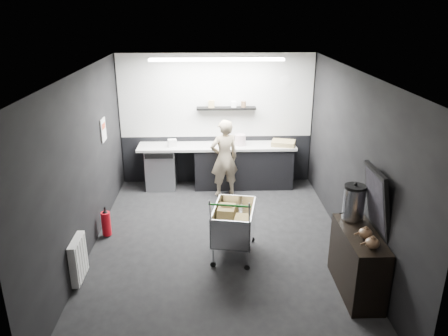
{
  "coord_description": "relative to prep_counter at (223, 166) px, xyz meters",
  "views": [
    {
      "loc": [
        -0.14,
        -6.06,
        3.57
      ],
      "look_at": [
        0.08,
        0.4,
        1.16
      ],
      "focal_mm": 35.0,
      "sensor_mm": 36.0,
      "label": 1
    }
  ],
  "objects": [
    {
      "name": "floor",
      "position": [
        -0.14,
        -2.42,
        -0.46
      ],
      "size": [
        5.5,
        5.5,
        0.0
      ],
      "primitive_type": "plane",
      "color": "black",
      "rests_on": "ground"
    },
    {
      "name": "ceiling",
      "position": [
        -0.14,
        -2.42,
        2.24
      ],
      "size": [
        5.5,
        5.5,
        0.0
      ],
      "primitive_type": "plane",
      "rotation": [
        3.14,
        0.0,
        0.0
      ],
      "color": "silver",
      "rests_on": "wall_back"
    },
    {
      "name": "wall_back",
      "position": [
        -0.14,
        0.33,
        0.89
      ],
      "size": [
        5.5,
        0.0,
        5.5
      ],
      "primitive_type": "plane",
      "rotation": [
        1.57,
        0.0,
        0.0
      ],
      "color": "black",
      "rests_on": "floor"
    },
    {
      "name": "wall_front",
      "position": [
        -0.14,
        -5.17,
        0.89
      ],
      "size": [
        5.5,
        0.0,
        5.5
      ],
      "primitive_type": "plane",
      "rotation": [
        -1.57,
        0.0,
        0.0
      ],
      "color": "black",
      "rests_on": "floor"
    },
    {
      "name": "wall_left",
      "position": [
        -2.14,
        -2.42,
        0.89
      ],
      "size": [
        0.0,
        5.5,
        5.5
      ],
      "primitive_type": "plane",
      "rotation": [
        1.57,
        0.0,
        1.57
      ],
      "color": "black",
      "rests_on": "floor"
    },
    {
      "name": "wall_right",
      "position": [
        1.86,
        -2.42,
        0.89
      ],
      "size": [
        0.0,
        5.5,
        5.5
      ],
      "primitive_type": "plane",
      "rotation": [
        1.57,
        0.0,
        -1.57
      ],
      "color": "black",
      "rests_on": "floor"
    },
    {
      "name": "kitchen_wall_panel",
      "position": [
        -0.14,
        0.31,
        1.39
      ],
      "size": [
        3.95,
        0.02,
        1.7
      ],
      "primitive_type": "cube",
      "color": "silver",
      "rests_on": "wall_back"
    },
    {
      "name": "dado_panel",
      "position": [
        -0.14,
        0.31,
        0.04
      ],
      "size": [
        3.95,
        0.02,
        1.0
      ],
      "primitive_type": "cube",
      "color": "black",
      "rests_on": "wall_back"
    },
    {
      "name": "floating_shelf",
      "position": [
        0.06,
        0.2,
        1.16
      ],
      "size": [
        1.2,
        0.22,
        0.04
      ],
      "primitive_type": "cube",
      "color": "black",
      "rests_on": "wall_back"
    },
    {
      "name": "wall_clock",
      "position": [
        1.26,
        0.3,
        1.69
      ],
      "size": [
        0.2,
        0.03,
        0.2
      ],
      "primitive_type": "cylinder",
      "rotation": [
        1.57,
        0.0,
        0.0
      ],
      "color": "white",
      "rests_on": "wall_back"
    },
    {
      "name": "poster",
      "position": [
        -2.12,
        -1.12,
        1.09
      ],
      "size": [
        0.02,
        0.3,
        0.4
      ],
      "primitive_type": "cube",
      "color": "white",
      "rests_on": "wall_left"
    },
    {
      "name": "poster_red_band",
      "position": [
        -2.11,
        -1.12,
        1.16
      ],
      "size": [
        0.02,
        0.22,
        0.1
      ],
      "primitive_type": "cube",
      "color": "red",
      "rests_on": "poster"
    },
    {
      "name": "radiator",
      "position": [
        -2.08,
        -3.32,
        -0.11
      ],
      "size": [
        0.1,
        0.5,
        0.6
      ],
      "primitive_type": "cube",
      "color": "white",
      "rests_on": "wall_left"
    },
    {
      "name": "ceiling_strip",
      "position": [
        -0.14,
        -0.57,
        2.21
      ],
      "size": [
        2.4,
        0.2,
        0.04
      ],
      "primitive_type": "cube",
      "color": "white",
      "rests_on": "ceiling"
    },
    {
      "name": "prep_counter",
      "position": [
        0.0,
        0.0,
        0.0
      ],
      "size": [
        3.2,
        0.61,
        0.9
      ],
      "color": "black",
      "rests_on": "floor"
    },
    {
      "name": "person",
      "position": [
        0.0,
        -0.45,
        0.32
      ],
      "size": [
        0.65,
        0.52,
        1.55
      ],
      "primitive_type": "imported",
      "rotation": [
        0.0,
        0.0,
        3.45
      ],
      "color": "beige",
      "rests_on": "floor"
    },
    {
      "name": "shopping_cart",
      "position": [
        0.06,
        -2.68,
        0.05
      ],
      "size": [
        0.74,
        1.06,
        1.06
      ],
      "color": "silver",
      "rests_on": "floor"
    },
    {
      "name": "sideboard",
      "position": [
        1.64,
        -3.61,
        0.09
      ],
      "size": [
        0.49,
        1.14,
        1.71
      ],
      "color": "black",
      "rests_on": "floor"
    },
    {
      "name": "fire_extinguisher",
      "position": [
        -1.99,
        -2.06,
        -0.22
      ],
      "size": [
        0.15,
        0.15,
        0.49
      ],
      "color": "red",
      "rests_on": "floor"
    },
    {
      "name": "cardboard_box",
      "position": [
        1.22,
        -0.05,
        0.49
      ],
      "size": [
        0.54,
        0.46,
        0.09
      ],
      "primitive_type": "cube",
      "rotation": [
        0.0,
        0.0,
        -0.27
      ],
      "color": "tan",
      "rests_on": "prep_counter"
    },
    {
      "name": "pink_tub",
      "position": [
        0.34,
        0.0,
        0.55
      ],
      "size": [
        0.22,
        0.22,
        0.22
      ],
      "primitive_type": "cylinder",
      "color": "beige",
      "rests_on": "prep_counter"
    },
    {
      "name": "white_container",
      "position": [
        -1.03,
        -0.05,
        0.52
      ],
      "size": [
        0.19,
        0.17,
        0.15
      ],
      "primitive_type": "cube",
      "rotation": [
        0.0,
        0.0,
        0.23
      ],
      "color": "white",
      "rests_on": "prep_counter"
    }
  ]
}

